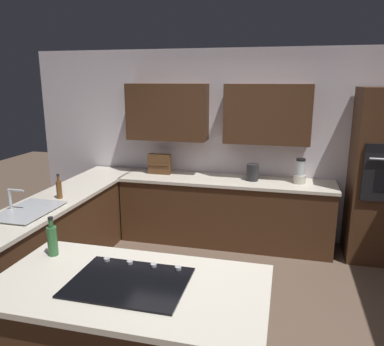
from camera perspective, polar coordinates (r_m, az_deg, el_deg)
ground_plane at (r=3.90m, az=2.03°, el=-20.45°), size 14.00×14.00×0.00m
wall_back at (r=5.30m, az=5.99°, el=5.38°), size 6.00×0.44×2.60m
lower_cabinets_back at (r=5.24m, az=4.93°, el=-5.91°), size 2.80×0.60×0.86m
countertop_back at (r=5.11m, az=5.03°, el=-1.15°), size 2.84×0.64×0.04m
lower_cabinets_side at (r=4.79m, az=-18.50°, el=-8.54°), size 0.60×2.90×0.86m
countertop_side at (r=4.65m, az=-18.92°, el=-3.40°), size 0.64×2.94×0.04m
island_base at (r=2.89m, az=-9.02°, el=-24.03°), size 1.74×0.88×0.86m
island_top at (r=2.64m, az=-9.40°, el=-16.30°), size 1.82×0.96×0.04m
sink_unit at (r=4.19m, az=-23.38°, el=-5.14°), size 0.46×0.70×0.23m
cooktop at (r=2.63m, az=-9.37°, el=-15.72°), size 0.76×0.56×0.03m
blender at (r=5.04m, az=15.84°, el=0.03°), size 0.15×0.15×0.32m
spice_rack at (r=5.37m, az=-4.86°, el=1.36°), size 0.32×0.11×0.28m
kettle at (r=5.06m, az=9.02°, el=0.10°), size 0.16×0.16×0.22m
dish_soap_bottle at (r=4.50m, az=-19.25°, el=-2.24°), size 0.06×0.06×0.28m
oil_bottle at (r=3.10m, az=-20.15°, el=-9.35°), size 0.07×0.07×0.30m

